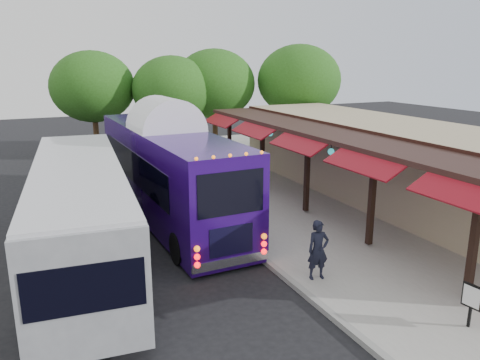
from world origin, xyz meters
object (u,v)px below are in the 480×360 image
city_bus (80,209)px  ped_b (249,213)px  coach_bus (167,167)px  ped_c (195,172)px  sign_board (472,298)px  ped_a (318,250)px  ped_d (241,190)px

city_bus → ped_b: (5.83, -0.23, -0.87)m
coach_bus → ped_b: (2.05, -3.43, -1.19)m
ped_c → coach_bus: bearing=8.6°
ped_c → sign_board: bearing=55.7°
coach_bus → ped_c: (2.05, 2.56, -0.98)m
coach_bus → ped_b: coach_bus is taller
city_bus → coach_bus: bearing=45.7°
ped_c → city_bus: bearing=2.0°
ped_a → ped_c: bearing=100.1°
coach_bus → sign_board: (4.10, -11.29, -1.21)m
ped_a → ped_b: ped_a is taller
coach_bus → ped_c: coach_bus is taller
ped_b → ped_d: ped_b is taller
ped_c → ped_a: bearing=48.3°
ped_a → ped_c: 10.17m
city_bus → ped_c: 8.22m
ped_a → ped_b: bearing=101.7°
sign_board → city_bus: bearing=125.9°
ped_a → sign_board: size_ratio=1.60×
city_bus → ped_a: size_ratio=6.92×
ped_b → sign_board: ped_b is taller
city_bus → ped_a: 7.49m
coach_bus → city_bus: coach_bus is taller
ped_a → sign_board: (1.86, -3.69, -0.14)m
sign_board → ped_c: bearing=90.0°
city_bus → ped_a: (6.02, -4.40, -0.75)m
sign_board → coach_bus: bearing=101.6°
ped_a → ped_b: (-0.19, 4.17, -0.12)m
coach_bus → ped_a: bearing=-75.2°
coach_bus → ped_a: coach_bus is taller
ped_b → ped_d: size_ratio=1.01×
ped_b → ped_a: bearing=70.7°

